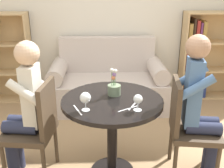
{
  "coord_description": "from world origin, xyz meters",
  "views": [
    {
      "loc": [
        -0.09,
        -2.15,
        1.72
      ],
      "look_at": [
        0.0,
        0.05,
        0.87
      ],
      "focal_mm": 45.0,
      "sensor_mm": 36.0,
      "label": 1
    }
  ],
  "objects_px": {
    "chair_left": "(36,126)",
    "flower_vase": "(114,88)",
    "chair_right": "(187,124)",
    "wine_glass_right": "(138,100)",
    "couch": "(108,84)",
    "person_right": "(200,106)",
    "person_left": "(25,108)",
    "bookshelf_right": "(203,59)",
    "wine_glass_left": "(85,98)"
  },
  "relations": [
    {
      "from": "bookshelf_right",
      "to": "person_right",
      "type": "distance_m",
      "value": 1.91
    },
    {
      "from": "bookshelf_right",
      "to": "wine_glass_left",
      "type": "distance_m",
      "value": 2.56
    },
    {
      "from": "person_right",
      "to": "wine_glass_right",
      "type": "height_order",
      "value": "person_right"
    },
    {
      "from": "person_right",
      "to": "chair_left",
      "type": "bearing_deg",
      "value": 95.79
    },
    {
      "from": "wine_glass_right",
      "to": "flower_vase",
      "type": "distance_m",
      "value": 0.36
    },
    {
      "from": "bookshelf_right",
      "to": "flower_vase",
      "type": "xyz_separation_m",
      "value": [
        -1.39,
        -1.67,
        0.23
      ]
    },
    {
      "from": "couch",
      "to": "wine_glass_left",
      "type": "xyz_separation_m",
      "value": [
        -0.21,
        -1.69,
        0.54
      ]
    },
    {
      "from": "person_right",
      "to": "flower_vase",
      "type": "distance_m",
      "value": 0.75
    },
    {
      "from": "person_right",
      "to": "wine_glass_left",
      "type": "height_order",
      "value": "person_right"
    },
    {
      "from": "wine_glass_right",
      "to": "chair_right",
      "type": "bearing_deg",
      "value": 24.02
    },
    {
      "from": "person_right",
      "to": "flower_vase",
      "type": "height_order",
      "value": "person_right"
    },
    {
      "from": "chair_right",
      "to": "chair_left",
      "type": "bearing_deg",
      "value": 96.52
    },
    {
      "from": "person_left",
      "to": "wine_glass_left",
      "type": "xyz_separation_m",
      "value": [
        0.54,
        -0.25,
        0.19
      ]
    },
    {
      "from": "chair_left",
      "to": "wine_glass_right",
      "type": "bearing_deg",
      "value": 82.19
    },
    {
      "from": "person_left",
      "to": "wine_glass_right",
      "type": "xyz_separation_m",
      "value": [
        0.94,
        -0.26,
        0.18
      ]
    },
    {
      "from": "bookshelf_right",
      "to": "person_right",
      "type": "relative_size",
      "value": 0.98
    },
    {
      "from": "bookshelf_right",
      "to": "flower_vase",
      "type": "bearing_deg",
      "value": -129.81
    },
    {
      "from": "wine_glass_left",
      "to": "couch",
      "type": "bearing_deg",
      "value": 82.83
    },
    {
      "from": "bookshelf_right",
      "to": "chair_right",
      "type": "relative_size",
      "value": 1.41
    },
    {
      "from": "bookshelf_right",
      "to": "wine_glass_right",
      "type": "bearing_deg",
      "value": -121.7
    },
    {
      "from": "couch",
      "to": "person_right",
      "type": "bearing_deg",
      "value": -63.67
    },
    {
      "from": "person_left",
      "to": "flower_vase",
      "type": "bearing_deg",
      "value": 101.69
    },
    {
      "from": "couch",
      "to": "chair_left",
      "type": "xyz_separation_m",
      "value": [
        -0.67,
        -1.47,
        0.18
      ]
    },
    {
      "from": "wine_glass_left",
      "to": "person_left",
      "type": "bearing_deg",
      "value": 155.52
    },
    {
      "from": "chair_left",
      "to": "chair_right",
      "type": "xyz_separation_m",
      "value": [
        1.33,
        -0.03,
        0.0
      ]
    },
    {
      "from": "couch",
      "to": "wine_glass_left",
      "type": "height_order",
      "value": "couch"
    },
    {
      "from": "couch",
      "to": "chair_right",
      "type": "height_order",
      "value": "couch"
    },
    {
      "from": "chair_left",
      "to": "person_right",
      "type": "relative_size",
      "value": 0.69
    },
    {
      "from": "person_left",
      "to": "flower_vase",
      "type": "height_order",
      "value": "person_left"
    },
    {
      "from": "couch",
      "to": "wine_glass_right",
      "type": "bearing_deg",
      "value": -83.75
    },
    {
      "from": "chair_left",
      "to": "person_right",
      "type": "bearing_deg",
      "value": 96.07
    },
    {
      "from": "chair_right",
      "to": "wine_glass_right",
      "type": "xyz_separation_m",
      "value": [
        -0.48,
        -0.21,
        0.35
      ]
    },
    {
      "from": "chair_left",
      "to": "wine_glass_right",
      "type": "relative_size",
      "value": 6.87
    },
    {
      "from": "person_left",
      "to": "wine_glass_right",
      "type": "relative_size",
      "value": 9.53
    },
    {
      "from": "wine_glass_left",
      "to": "bookshelf_right",
      "type": "bearing_deg",
      "value": 50.4
    },
    {
      "from": "bookshelf_right",
      "to": "wine_glass_left",
      "type": "relative_size",
      "value": 8.5
    },
    {
      "from": "chair_right",
      "to": "flower_vase",
      "type": "bearing_deg",
      "value": 89.05
    },
    {
      "from": "person_right",
      "to": "wine_glass_right",
      "type": "xyz_separation_m",
      "value": [
        -0.56,
        -0.19,
        0.16
      ]
    },
    {
      "from": "couch",
      "to": "wine_glass_right",
      "type": "xyz_separation_m",
      "value": [
        0.19,
        -1.71,
        0.53
      ]
    },
    {
      "from": "chair_right",
      "to": "person_left",
      "type": "xyz_separation_m",
      "value": [
        -1.42,
        0.05,
        0.17
      ]
    },
    {
      "from": "wine_glass_left",
      "to": "chair_right",
      "type": "bearing_deg",
      "value": 12.52
    },
    {
      "from": "wine_glass_left",
      "to": "flower_vase",
      "type": "height_order",
      "value": "flower_vase"
    },
    {
      "from": "bookshelf_right",
      "to": "wine_glass_left",
      "type": "height_order",
      "value": "bookshelf_right"
    },
    {
      "from": "chair_left",
      "to": "flower_vase",
      "type": "height_order",
      "value": "flower_vase"
    },
    {
      "from": "wine_glass_right",
      "to": "person_right",
      "type": "bearing_deg",
      "value": 18.91
    },
    {
      "from": "flower_vase",
      "to": "bookshelf_right",
      "type": "bearing_deg",
      "value": 50.19
    },
    {
      "from": "wine_glass_right",
      "to": "flower_vase",
      "type": "height_order",
      "value": "flower_vase"
    },
    {
      "from": "chair_right",
      "to": "wine_glass_right",
      "type": "height_order",
      "value": "chair_right"
    },
    {
      "from": "chair_left",
      "to": "person_left",
      "type": "relative_size",
      "value": 0.72
    },
    {
      "from": "chair_left",
      "to": "flower_vase",
      "type": "xyz_separation_m",
      "value": [
        0.69,
        0.07,
        0.32
      ]
    }
  ]
}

